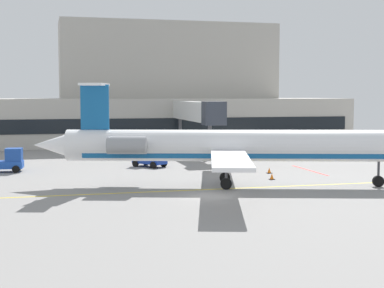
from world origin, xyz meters
TOP-DOWN VIEW (x-y plane):
  - ground at (0.00, 0.00)m, footprint 120.00×120.00m
  - terminal_building at (0.33, 48.90)m, footprint 76.04×16.80m
  - jet_bridge_west at (6.68, 29.58)m, footprint 2.40×19.38m
  - regional_jet at (3.46, 3.94)m, footprint 33.06×24.70m
  - baggage_tug at (-15.20, 17.65)m, footprint 3.89×2.30m
  - pushback_tractor at (-1.47, 18.47)m, footprint 3.45×3.73m
  - fuel_tank at (18.63, 28.15)m, footprint 8.13×2.91m
  - safety_cone_alpha at (8.90, 10.54)m, footprint 0.47×0.47m
  - safety_cone_bravo at (7.62, 6.67)m, footprint 0.47×0.47m

SIDE VIEW (x-z plane):
  - ground at x=0.00m, z-range -0.10..0.00m
  - safety_cone_alpha at x=8.90m, z-range -0.03..0.52m
  - safety_cone_bravo at x=7.62m, z-range -0.03..0.52m
  - pushback_tractor at x=-1.47m, z-range -0.07..1.79m
  - baggage_tug at x=-15.20m, z-range -0.11..2.16m
  - fuel_tank at x=18.63m, z-range 0.15..2.72m
  - regional_jet at x=3.46m, z-range -0.89..7.43m
  - jet_bridge_west at x=6.68m, z-range 1.94..8.59m
  - terminal_building at x=0.33m, z-range -2.64..16.00m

